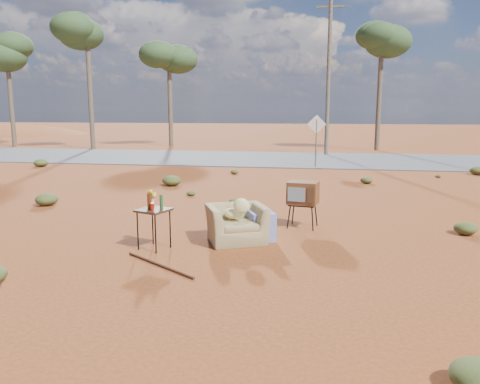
# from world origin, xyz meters

# --- Properties ---
(ground) EXTENTS (140.00, 140.00, 0.00)m
(ground) POSITION_xyz_m (0.00, 0.00, 0.00)
(ground) COLOR #97401E
(ground) RESTS_ON ground
(highway) EXTENTS (140.00, 7.00, 0.04)m
(highway) POSITION_xyz_m (0.00, 15.00, 0.02)
(highway) COLOR #565659
(highway) RESTS_ON ground
(armchair) EXTENTS (1.36, 1.20, 0.91)m
(armchair) POSITION_xyz_m (0.23, 0.60, 0.43)
(armchair) COLOR #948051
(armchair) RESTS_ON ground
(tv_unit) EXTENTS (0.67, 0.58, 0.96)m
(tv_unit) POSITION_xyz_m (1.32, 1.82, 0.71)
(tv_unit) COLOR black
(tv_unit) RESTS_ON ground
(side_table) EXTENTS (0.64, 0.64, 1.00)m
(side_table) POSITION_xyz_m (-1.21, -0.09, 0.74)
(side_table) COLOR #3C2716
(side_table) RESTS_ON ground
(rusty_bar) EXTENTS (1.40, 1.00, 0.04)m
(rusty_bar) POSITION_xyz_m (-0.80, -1.02, 0.02)
(rusty_bar) COLOR #4B2814
(rusty_bar) RESTS_ON ground
(road_sign) EXTENTS (0.78, 0.06, 2.19)m
(road_sign) POSITION_xyz_m (1.50, 12.00, 1.50)
(road_sign) COLOR brown
(road_sign) RESTS_ON ground
(eucalyptus_far_left) EXTENTS (3.20, 3.20, 7.10)m
(eucalyptus_far_left) POSITION_xyz_m (-18.00, 20.00, 5.94)
(eucalyptus_far_left) COLOR brown
(eucalyptus_far_left) RESTS_ON ground
(eucalyptus_left) EXTENTS (3.20, 3.20, 8.10)m
(eucalyptus_left) POSITION_xyz_m (-12.00, 19.00, 6.92)
(eucalyptus_left) COLOR brown
(eucalyptus_left) RESTS_ON ground
(eucalyptus_near_left) EXTENTS (3.20, 3.20, 6.60)m
(eucalyptus_near_left) POSITION_xyz_m (-8.00, 22.00, 5.45)
(eucalyptus_near_left) COLOR brown
(eucalyptus_near_left) RESTS_ON ground
(eucalyptus_center) EXTENTS (3.20, 3.20, 7.60)m
(eucalyptus_center) POSITION_xyz_m (5.00, 21.00, 6.43)
(eucalyptus_center) COLOR brown
(eucalyptus_center) RESTS_ON ground
(utility_pole_center) EXTENTS (1.40, 0.20, 8.00)m
(utility_pole_center) POSITION_xyz_m (2.00, 17.50, 4.15)
(utility_pole_center) COLOR brown
(utility_pole_center) RESTS_ON ground
(scrub_patch) EXTENTS (17.49, 8.07, 0.33)m
(scrub_patch) POSITION_xyz_m (-0.82, 4.41, 0.14)
(scrub_patch) COLOR #4B5324
(scrub_patch) RESTS_ON ground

